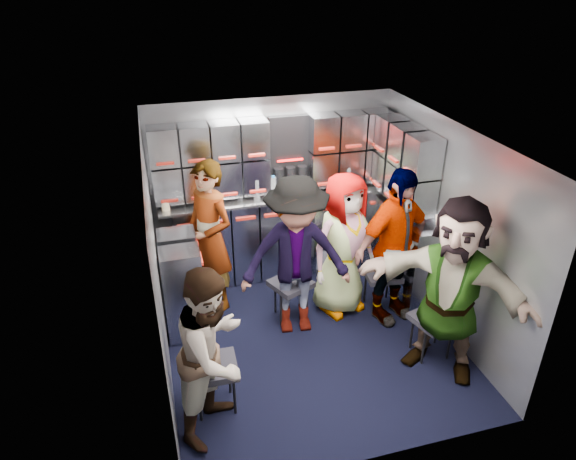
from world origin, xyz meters
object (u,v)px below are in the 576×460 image
object	(u,v)px
attendant_standing	(210,238)
attendant_arc_c	(343,245)
jump_seat_mid_left	(291,285)
jump_seat_near_right	(433,321)
jump_seat_near_left	(213,370)
jump_seat_mid_right	(382,276)
attendant_arc_d	(394,247)
jump_seat_center	(335,265)
attendant_arc_e	(451,289)
attendant_arc_b	(296,258)
attendant_arc_a	(214,353)

from	to	relation	value
attendant_standing	attendant_arc_c	bearing A→B (deg)	36.75
jump_seat_mid_left	jump_seat_near_right	distance (m)	1.46
jump_seat_near_left	jump_seat_mid_left	size ratio (longest dim) A/B	0.94
jump_seat_mid_right	attendant_arc_d	world-z (taller)	attendant_arc_d
jump_seat_center	jump_seat_near_right	xyz separation A→B (m)	(0.57, -1.12, -0.04)
jump_seat_near_right	attendant_arc_e	xyz separation A→B (m)	(0.00, -0.18, 0.48)
attendant_standing	attendant_arc_b	xyz separation A→B (m)	(0.75, -0.64, 0.01)
attendant_arc_e	jump_seat_mid_left	bearing A→B (deg)	-178.58
jump_seat_mid_left	attendant_arc_a	bearing A→B (deg)	-128.33
jump_seat_near_right	attendant_arc_c	bearing A→B (deg)	121.38
attendant_arc_c	jump_seat_mid_left	bearing A→B (deg)	164.56
jump_seat_mid_left	attendant_arc_b	xyz separation A→B (m)	(-0.00, -0.18, 0.44)
attendant_arc_c	attendant_arc_d	xyz separation A→B (m)	(0.44, -0.28, 0.06)
jump_seat_center	attendant_standing	size ratio (longest dim) A/B	0.31
jump_seat_near_left	jump_seat_mid_right	world-z (taller)	jump_seat_near_left
jump_seat_near_right	attendant_arc_a	size ratio (longest dim) A/B	0.30
attendant_standing	attendant_arc_b	distance (m)	0.98
attendant_arc_c	attendant_arc_a	bearing A→B (deg)	-158.95
jump_seat_near_left	attendant_arc_d	size ratio (longest dim) A/B	0.27
jump_seat_near_left	attendant_arc_c	size ratio (longest dim) A/B	0.29
jump_seat_near_left	attendant_arc_d	bearing A→B (deg)	21.66
jump_seat_mid_right	attendant_arc_e	size ratio (longest dim) A/B	0.25
jump_seat_mid_right	jump_seat_near_right	distance (m)	0.86
attendant_arc_b	attendant_arc_c	bearing A→B (deg)	26.91
attendant_arc_b	attendant_arc_c	world-z (taller)	attendant_arc_b
attendant_arc_c	jump_seat_near_right	bearing A→B (deg)	-76.59
attendant_arc_d	attendant_arc_b	bearing A→B (deg)	157.69
jump_seat_center	attendant_arc_c	distance (m)	0.40
attendant_standing	attendant_arc_e	world-z (taller)	attendant_arc_e
attendant_arc_c	attendant_arc_d	bearing A→B (deg)	-50.08
jump_seat_near_left	attendant_standing	world-z (taller)	attendant_standing
jump_seat_mid_right	attendant_arc_c	bearing A→B (deg)	167.70
jump_seat_near_right	jump_seat_center	bearing A→B (deg)	117.11
jump_seat_mid_left	attendant_standing	bearing A→B (deg)	148.70
jump_seat_near_right	attendant_arc_e	distance (m)	0.51
jump_seat_mid_right	jump_seat_near_right	size ratio (longest dim) A/B	0.96
attendant_arc_d	attendant_arc_e	bearing A→B (deg)	-99.27
jump_seat_mid_left	attendant_arc_b	world-z (taller)	attendant_arc_b
jump_seat_near_left	attendant_arc_c	xyz separation A→B (m)	(1.53, 1.06, 0.38)
jump_seat_center	attendant_standing	distance (m)	1.40
attendant_arc_b	attendant_arc_d	size ratio (longest dim) A/B	1.00
jump_seat_mid_right	attendant_arc_d	bearing A→B (deg)	-90.00
jump_seat_near_right	attendant_arc_c	distance (m)	1.17
attendant_standing	attendant_arc_d	size ratio (longest dim) A/B	0.99
jump_seat_mid_left	attendant_arc_e	size ratio (longest dim) A/B	0.28
attendant_standing	jump_seat_mid_right	bearing A→B (deg)	38.17
jump_seat_center	attendant_arc_d	xyz separation A→B (m)	(0.44, -0.46, 0.41)
attendant_arc_a	attendant_arc_c	xyz separation A→B (m)	(1.53, 1.24, 0.04)
jump_seat_center	attendant_arc_e	bearing A→B (deg)	-66.20
jump_seat_mid_left	attendant_arc_e	distance (m)	1.65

